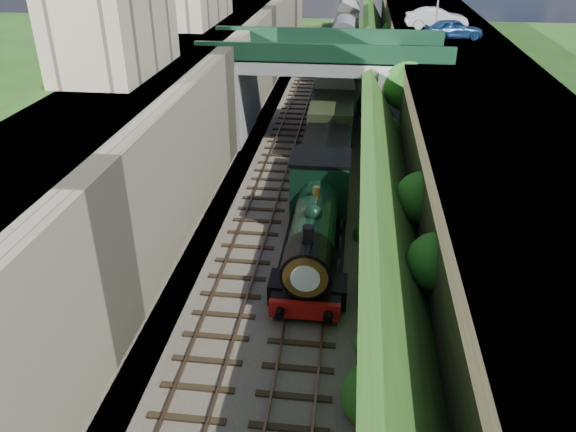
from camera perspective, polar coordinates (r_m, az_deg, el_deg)
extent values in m
plane|color=#1E4714|center=(19.82, -2.83, -16.80)|extent=(160.00, 160.00, 0.00)
cube|color=#473F38|center=(36.67, 2.31, 5.70)|extent=(10.00, 90.00, 0.20)
cube|color=#756B56|center=(36.35, -6.42, 11.03)|extent=(1.00, 90.00, 7.00)
cube|color=#262628|center=(37.29, -11.77, 11.06)|extent=(6.00, 90.00, 7.00)
cube|color=#262628|center=(36.20, 17.76, 9.19)|extent=(8.00, 90.00, 6.25)
cube|color=#1E4714|center=(35.75, 10.50, 9.10)|extent=(4.02, 90.00, 6.36)
sphere|color=#194C14|center=(18.43, 8.82, -17.56)|extent=(2.16, 2.16, 2.16)
sphere|color=#194C14|center=(19.27, 14.84, -4.50)|extent=(2.00, 2.00, 2.00)
sphere|color=#194C14|center=(22.72, 9.23, -6.42)|extent=(1.72, 1.72, 1.72)
sphere|color=#194C14|center=(23.64, 13.41, 1.81)|extent=(2.20, 2.20, 2.20)
sphere|color=#194C14|center=(27.23, 10.23, 1.73)|extent=(1.57, 1.57, 1.57)
sphere|color=#194C14|center=(29.59, 9.93, 3.78)|extent=(1.30, 1.30, 1.30)
sphere|color=#194C14|center=(33.78, 8.87, 5.68)|extent=(1.56, 1.56, 1.56)
sphere|color=#194C14|center=(35.45, 9.92, 8.38)|extent=(2.09, 2.09, 2.09)
sphere|color=#194C14|center=(37.90, 9.68, 9.51)|extent=(1.22, 1.22, 1.22)
sphere|color=#194C14|center=(40.91, 10.29, 11.94)|extent=(1.94, 1.94, 1.94)
sphere|color=#194C14|center=(45.76, 8.23, 11.08)|extent=(1.98, 1.98, 1.98)
sphere|color=#194C14|center=(47.08, 8.20, 11.54)|extent=(1.45, 1.45, 1.45)
sphere|color=#194C14|center=(49.27, 10.20, 15.07)|extent=(1.54, 1.54, 1.54)
sphere|color=#194C14|center=(53.45, 10.97, 17.34)|extent=(1.63, 1.63, 1.63)
sphere|color=#194C14|center=(55.00, 10.41, 17.01)|extent=(1.71, 1.71, 1.71)
sphere|color=#194C14|center=(59.69, 10.39, 18.08)|extent=(1.68, 1.68, 1.68)
cube|color=black|center=(36.82, -0.81, 6.04)|extent=(2.50, 90.00, 0.07)
cube|color=brown|center=(36.88, -1.92, 6.22)|extent=(0.08, 90.00, 0.14)
cube|color=brown|center=(36.70, 0.31, 6.13)|extent=(0.08, 90.00, 0.14)
cube|color=black|center=(36.55, 4.19, 5.80)|extent=(2.50, 90.00, 0.07)
cube|color=brown|center=(36.55, 3.07, 5.99)|extent=(0.08, 90.00, 0.14)
cube|color=brown|center=(36.50, 5.33, 5.88)|extent=(0.08, 90.00, 0.14)
cube|color=gray|center=(38.80, 3.75, 15.58)|extent=(16.00, 6.00, 0.90)
cube|color=#163D25|center=(35.82, 3.50, 16.10)|extent=(16.00, 0.30, 1.20)
cube|color=#163D25|center=(41.41, 4.05, 17.69)|extent=(16.00, 0.30, 1.20)
cube|color=gray|center=(40.28, -5.11, 11.80)|extent=(1.40, 6.40, 5.70)
cube|color=gray|center=(39.53, 10.56, 11.14)|extent=(2.40, 6.40, 5.70)
cube|color=gray|center=(30.78, -17.21, 17.50)|extent=(4.00, 8.00, 4.00)
cylinder|color=black|center=(37.71, 11.54, 9.19)|extent=(0.30, 0.30, 4.40)
sphere|color=#194C14|center=(36.99, 11.93, 13.00)|extent=(3.60, 3.60, 3.60)
sphere|color=#194C14|center=(37.96, 12.53, 12.38)|extent=(2.40, 2.40, 2.40)
imported|color=navy|center=(44.29, 16.47, 17.75)|extent=(4.42, 2.62, 1.41)
imported|color=silver|center=(48.51, 14.84, 18.85)|extent=(4.82, 1.83, 1.57)
cube|color=black|center=(24.97, 2.57, -4.68)|extent=(2.40, 8.40, 0.60)
cube|color=black|center=(25.54, 2.77, -2.44)|extent=(2.70, 10.00, 0.35)
cube|color=maroon|center=(21.36, 1.69, -9.55)|extent=(2.70, 0.25, 0.70)
cylinder|color=black|center=(24.21, 2.70, -0.73)|extent=(1.90, 5.60, 1.90)
cylinder|color=black|center=(21.37, 2.00, -4.94)|extent=(1.96, 1.80, 1.96)
cylinder|color=white|center=(20.56, 1.75, -6.41)|extent=(1.10, 0.05, 1.10)
cylinder|color=black|center=(20.75, 2.05, -2.16)|extent=(0.44, 0.44, 0.90)
sphere|color=black|center=(22.85, 2.55, 0.28)|extent=(0.76, 0.76, 0.76)
cylinder|color=#A57F33|center=(24.42, 2.90, 2.43)|extent=(0.32, 0.32, 0.50)
cube|color=black|center=(27.35, 3.30, 3.13)|extent=(2.75, 2.40, 2.80)
cube|color=black|center=(26.78, 3.38, 5.95)|extent=(2.85, 2.50, 0.15)
cube|color=black|center=(22.74, -1.12, -7.24)|extent=(0.60, 1.40, 0.90)
cube|color=black|center=(22.58, 5.24, -7.65)|extent=(0.60, 1.40, 0.90)
cube|color=black|center=(32.20, 3.75, 3.07)|extent=(2.30, 6.00, 0.50)
cube|color=black|center=(32.10, 3.76, 3.47)|extent=(2.60, 6.00, 0.50)
cube|color=black|center=(31.62, 3.83, 5.45)|extent=(2.70, 6.00, 2.40)
cube|color=black|center=(31.17, 3.90, 7.58)|extent=(2.50, 5.60, 0.20)
cube|color=black|center=(43.97, 4.79, 9.86)|extent=(2.30, 17.00, 0.40)
cube|color=black|center=(43.89, 4.80, 10.17)|extent=(2.50, 17.00, 0.50)
cube|color=#252C19|center=(43.46, 4.88, 12.05)|extent=(2.80, 18.00, 2.70)
cube|color=slate|center=(43.08, 4.96, 13.97)|extent=(2.90, 18.00, 0.50)
cube|color=black|center=(62.12, 5.62, 15.17)|extent=(2.30, 17.00, 0.40)
cube|color=black|center=(62.06, 5.64, 15.39)|extent=(2.50, 17.00, 0.50)
cube|color=#252C19|center=(61.76, 5.70, 16.75)|extent=(2.80, 18.00, 2.70)
cube|color=slate|center=(61.49, 5.77, 18.12)|extent=(2.90, 18.00, 0.50)
cube|color=black|center=(80.57, 6.10, 18.06)|extent=(2.30, 17.00, 0.40)
cube|color=black|center=(80.53, 6.11, 18.23)|extent=(2.50, 17.00, 0.50)
cube|color=#252C19|center=(80.29, 6.16, 19.29)|extent=(2.80, 18.00, 2.70)
cube|color=slate|center=(80.09, 6.22, 20.35)|extent=(2.90, 18.00, 0.50)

